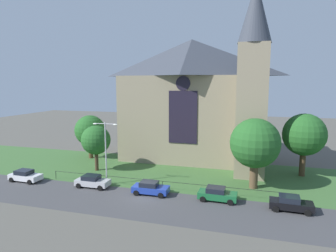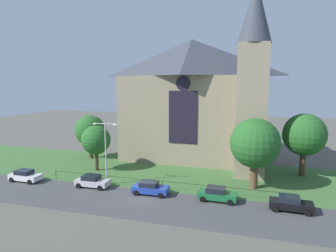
% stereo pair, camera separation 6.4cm
% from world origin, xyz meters
% --- Properties ---
extents(ground, '(160.00, 160.00, 0.00)m').
position_xyz_m(ground, '(0.00, 10.00, 0.00)').
color(ground, '#56544C').
extents(road_asphalt, '(120.00, 8.00, 0.01)m').
position_xyz_m(road_asphalt, '(0.00, -2.00, 0.00)').
color(road_asphalt, '#424244').
rests_on(road_asphalt, ground).
extents(grass_verge, '(120.00, 20.00, 0.01)m').
position_xyz_m(grass_verge, '(0.00, 8.00, 0.00)').
color(grass_verge, '#3D6633').
rests_on(grass_verge, ground).
extents(church_building, '(23.20, 16.20, 26.00)m').
position_xyz_m(church_building, '(2.23, 18.53, 10.27)').
color(church_building, gray).
rests_on(church_building, ground).
extents(iron_railing, '(30.17, 0.07, 1.13)m').
position_xyz_m(iron_railing, '(1.46, 2.50, 0.97)').
color(iron_railing, black).
rests_on(iron_railing, ground).
extents(tree_left_near, '(4.28, 4.28, 6.73)m').
position_xyz_m(tree_left_near, '(-10.32, 7.64, 4.55)').
color(tree_left_near, '#423021').
rests_on(tree_left_near, ground).
extents(tree_left_far, '(5.18, 5.18, 7.43)m').
position_xyz_m(tree_left_far, '(-15.01, 13.95, 4.80)').
color(tree_left_far, '#4C3823').
rests_on(tree_left_far, ground).
extents(tree_right_near, '(6.05, 6.05, 8.68)m').
position_xyz_m(tree_right_near, '(12.05, 6.33, 5.59)').
color(tree_right_near, brown).
rests_on(tree_right_near, ground).
extents(tree_right_far, '(5.80, 5.80, 8.76)m').
position_xyz_m(tree_right_far, '(18.53, 13.25, 5.81)').
color(tree_right_far, '#4C3823').
rests_on(tree_right_far, ground).
extents(streetlamp_near, '(3.37, 0.26, 8.04)m').
position_xyz_m(streetlamp_near, '(-5.95, 2.40, 5.13)').
color(streetlamp_near, '#B2B2B7').
rests_on(streetlamp_near, ground).
extents(parked_car_white, '(4.25, 2.13, 1.51)m').
position_xyz_m(parked_car_white, '(-16.89, 0.59, 0.74)').
color(parked_car_white, silver).
rests_on(parked_car_white, ground).
extents(parked_car_silver, '(4.21, 2.04, 1.51)m').
position_xyz_m(parked_car_silver, '(-7.22, 1.09, 0.74)').
color(parked_car_silver, '#B7B7BC').
rests_on(parked_car_silver, ground).
extents(parked_car_blue, '(4.22, 2.07, 1.51)m').
position_xyz_m(parked_car_blue, '(0.51, 0.82, 0.74)').
color(parked_car_blue, '#1E3899').
rests_on(parked_car_blue, ground).
extents(parked_car_green, '(4.25, 2.12, 1.51)m').
position_xyz_m(parked_car_green, '(8.22, 1.07, 0.74)').
color(parked_car_green, '#196033').
rests_on(parked_car_green, ground).
extents(parked_car_black, '(4.27, 2.16, 1.51)m').
position_xyz_m(parked_car_black, '(15.70, 0.55, 0.74)').
color(parked_car_black, black).
rests_on(parked_car_black, ground).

